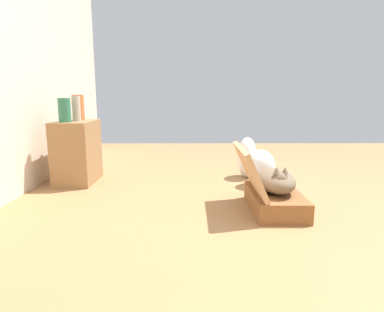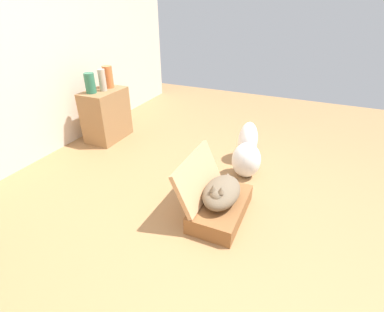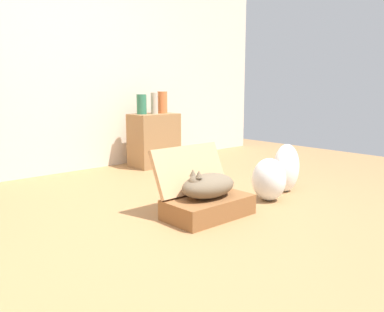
{
  "view_description": "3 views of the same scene",
  "coord_description": "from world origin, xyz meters",
  "px_view_note": "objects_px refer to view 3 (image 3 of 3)",
  "views": [
    {
      "loc": [
        -1.98,
        0.72,
        0.87
      ],
      "look_at": [
        0.6,
        0.71,
        0.38
      ],
      "focal_mm": 30.63,
      "sensor_mm": 36.0,
      "label": 1
    },
    {
      "loc": [
        -1.35,
        -0.44,
        1.55
      ],
      "look_at": [
        0.59,
        0.43,
        0.37
      ],
      "focal_mm": 26.62,
      "sensor_mm": 36.0,
      "label": 2
    },
    {
      "loc": [
        -1.57,
        -1.94,
        0.94
      ],
      "look_at": [
        0.39,
        0.26,
        0.42
      ],
      "focal_mm": 37.93,
      "sensor_mm": 36.0,
      "label": 3
    }
  ],
  "objects_px": {
    "cat": "(208,185)",
    "vase_short": "(162,102)",
    "plastic_bag_white": "(269,179)",
    "vase_tall": "(142,104)",
    "suitcase_base": "(208,207)",
    "side_table": "(154,140)",
    "vase_round": "(154,103)",
    "plastic_bag_clear": "(286,168)"
  },
  "relations": [
    {
      "from": "cat",
      "to": "vase_short",
      "type": "distance_m",
      "value": 2.08
    },
    {
      "from": "plastic_bag_white",
      "to": "vase_tall",
      "type": "height_order",
      "value": "vase_tall"
    },
    {
      "from": "suitcase_base",
      "to": "vase_tall",
      "type": "relative_size",
      "value": 2.82
    },
    {
      "from": "cat",
      "to": "vase_tall",
      "type": "relative_size",
      "value": 2.32
    },
    {
      "from": "side_table",
      "to": "vase_round",
      "type": "height_order",
      "value": "vase_round"
    },
    {
      "from": "cat",
      "to": "vase_short",
      "type": "height_order",
      "value": "vase_short"
    },
    {
      "from": "plastic_bag_white",
      "to": "vase_round",
      "type": "xyz_separation_m",
      "value": [
        0.16,
        1.78,
        0.56
      ]
    },
    {
      "from": "plastic_bag_white",
      "to": "vase_round",
      "type": "relative_size",
      "value": 1.45
    },
    {
      "from": "suitcase_base",
      "to": "vase_tall",
      "type": "height_order",
      "value": "vase_tall"
    },
    {
      "from": "cat",
      "to": "side_table",
      "type": "relative_size",
      "value": 0.85
    },
    {
      "from": "plastic_bag_white",
      "to": "plastic_bag_clear",
      "type": "relative_size",
      "value": 0.82
    },
    {
      "from": "cat",
      "to": "vase_tall",
      "type": "height_order",
      "value": "vase_tall"
    },
    {
      "from": "cat",
      "to": "vase_tall",
      "type": "xyz_separation_m",
      "value": [
        0.7,
        1.81,
        0.49
      ]
    },
    {
      "from": "cat",
      "to": "side_table",
      "type": "height_order",
      "value": "side_table"
    },
    {
      "from": "plastic_bag_white",
      "to": "plastic_bag_clear",
      "type": "bearing_deg",
      "value": 12.34
    },
    {
      "from": "side_table",
      "to": "vase_tall",
      "type": "distance_m",
      "value": 0.44
    },
    {
      "from": "suitcase_base",
      "to": "vase_short",
      "type": "height_order",
      "value": "vase_short"
    },
    {
      "from": "side_table",
      "to": "vase_tall",
      "type": "height_order",
      "value": "vase_tall"
    },
    {
      "from": "plastic_bag_clear",
      "to": "vase_short",
      "type": "xyz_separation_m",
      "value": [
        -0.04,
        1.73,
        0.52
      ]
    },
    {
      "from": "vase_short",
      "to": "vase_round",
      "type": "distance_m",
      "value": 0.14
    },
    {
      "from": "vase_tall",
      "to": "vase_short",
      "type": "bearing_deg",
      "value": -8.35
    },
    {
      "from": "suitcase_base",
      "to": "cat",
      "type": "bearing_deg",
      "value": 176.91
    },
    {
      "from": "suitcase_base",
      "to": "vase_short",
      "type": "xyz_separation_m",
      "value": [
        0.96,
        1.77,
        0.66
      ]
    },
    {
      "from": "cat",
      "to": "plastic_bag_white",
      "type": "relative_size",
      "value": 1.47
    },
    {
      "from": "suitcase_base",
      "to": "vase_round",
      "type": "height_order",
      "value": "vase_round"
    },
    {
      "from": "suitcase_base",
      "to": "vase_round",
      "type": "xyz_separation_m",
      "value": [
        0.83,
        1.75,
        0.66
      ]
    },
    {
      "from": "suitcase_base",
      "to": "plastic_bag_clear",
      "type": "height_order",
      "value": "plastic_bag_clear"
    },
    {
      "from": "plastic_bag_clear",
      "to": "vase_short",
      "type": "height_order",
      "value": "vase_short"
    },
    {
      "from": "plastic_bag_white",
      "to": "vase_round",
      "type": "height_order",
      "value": "vase_round"
    },
    {
      "from": "vase_tall",
      "to": "side_table",
      "type": "bearing_deg",
      "value": -18.46
    },
    {
      "from": "vase_round",
      "to": "plastic_bag_clear",
      "type": "bearing_deg",
      "value": -84.14
    },
    {
      "from": "plastic_bag_clear",
      "to": "vase_short",
      "type": "relative_size",
      "value": 1.69
    },
    {
      "from": "plastic_bag_white",
      "to": "vase_short",
      "type": "bearing_deg",
      "value": 80.6
    },
    {
      "from": "side_table",
      "to": "vase_round",
      "type": "distance_m",
      "value": 0.43
    },
    {
      "from": "vase_tall",
      "to": "cat",
      "type": "bearing_deg",
      "value": -111.2
    },
    {
      "from": "cat",
      "to": "vase_round",
      "type": "height_order",
      "value": "vase_round"
    },
    {
      "from": "suitcase_base",
      "to": "plastic_bag_white",
      "type": "xyz_separation_m",
      "value": [
        0.67,
        -0.03,
        0.1
      ]
    },
    {
      "from": "vase_tall",
      "to": "plastic_bag_clear",
      "type": "bearing_deg",
      "value": -80.09
    },
    {
      "from": "side_table",
      "to": "vase_round",
      "type": "relative_size",
      "value": 2.52
    },
    {
      "from": "plastic_bag_white",
      "to": "vase_tall",
      "type": "xyz_separation_m",
      "value": [
        0.03,
        1.84,
        0.55
      ]
    },
    {
      "from": "side_table",
      "to": "vase_tall",
      "type": "relative_size",
      "value": 2.73
    },
    {
      "from": "vase_tall",
      "to": "vase_short",
      "type": "height_order",
      "value": "vase_short"
    }
  ]
}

